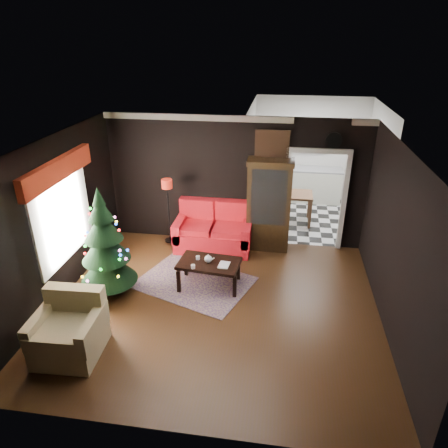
# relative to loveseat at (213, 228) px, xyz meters

# --- Properties ---
(floor) EXTENTS (5.50, 5.50, 0.00)m
(floor) POSITION_rel_loveseat_xyz_m (0.40, -2.05, -0.50)
(floor) COLOR black
(floor) RESTS_ON ground
(ceiling) EXTENTS (5.50, 5.50, 0.00)m
(ceiling) POSITION_rel_loveseat_xyz_m (0.40, -2.05, 2.30)
(ceiling) COLOR white
(ceiling) RESTS_ON ground
(wall_back) EXTENTS (5.50, 0.00, 5.50)m
(wall_back) POSITION_rel_loveseat_xyz_m (0.40, 0.45, 0.90)
(wall_back) COLOR black
(wall_back) RESTS_ON ground
(wall_front) EXTENTS (5.50, 0.00, 5.50)m
(wall_front) POSITION_rel_loveseat_xyz_m (0.40, -4.55, 0.90)
(wall_front) COLOR black
(wall_front) RESTS_ON ground
(wall_left) EXTENTS (0.00, 5.50, 5.50)m
(wall_left) POSITION_rel_loveseat_xyz_m (-2.35, -2.05, 0.90)
(wall_left) COLOR black
(wall_left) RESTS_ON ground
(wall_right) EXTENTS (0.00, 5.50, 5.50)m
(wall_right) POSITION_rel_loveseat_xyz_m (3.15, -2.05, 0.90)
(wall_right) COLOR black
(wall_right) RESTS_ON ground
(doorway) EXTENTS (1.10, 0.10, 2.10)m
(doorway) POSITION_rel_loveseat_xyz_m (2.10, 0.45, 0.55)
(doorway) COLOR silver
(doorway) RESTS_ON ground
(left_window) EXTENTS (0.05, 1.60, 1.40)m
(left_window) POSITION_rel_loveseat_xyz_m (-2.31, -1.85, 0.95)
(left_window) COLOR white
(left_window) RESTS_ON wall_left
(valance) EXTENTS (0.12, 2.10, 0.35)m
(valance) POSITION_rel_loveseat_xyz_m (-2.23, -1.85, 1.77)
(valance) COLOR maroon
(valance) RESTS_ON wall_left
(kitchen_floor) EXTENTS (3.00, 3.00, 0.00)m
(kitchen_floor) POSITION_rel_loveseat_xyz_m (2.10, 1.95, -0.50)
(kitchen_floor) COLOR silver
(kitchen_floor) RESTS_ON ground
(kitchen_window) EXTENTS (0.70, 0.06, 0.70)m
(kitchen_window) POSITION_rel_loveseat_xyz_m (2.10, 3.40, 1.20)
(kitchen_window) COLOR white
(kitchen_window) RESTS_ON ground
(rug) EXTENTS (2.40, 2.08, 0.01)m
(rug) POSITION_rel_loveseat_xyz_m (-0.13, -1.40, -0.49)
(rug) COLOR #43313F
(rug) RESTS_ON ground
(loveseat) EXTENTS (1.70, 0.90, 1.00)m
(loveseat) POSITION_rel_loveseat_xyz_m (0.00, 0.00, 0.00)
(loveseat) COLOR maroon
(loveseat) RESTS_ON ground
(curio_cabinet) EXTENTS (0.90, 0.45, 1.90)m
(curio_cabinet) POSITION_rel_loveseat_xyz_m (1.15, 0.22, 0.45)
(curio_cabinet) COLOR black
(curio_cabinet) RESTS_ON ground
(floor_lamp) EXTENTS (0.29, 0.29, 1.43)m
(floor_lamp) POSITION_rel_loveseat_xyz_m (-0.97, -0.02, 0.33)
(floor_lamp) COLOR black
(floor_lamp) RESTS_ON ground
(christmas_tree) EXTENTS (1.28, 1.28, 1.89)m
(christmas_tree) POSITION_rel_loveseat_xyz_m (-1.53, -1.98, 0.55)
(christmas_tree) COLOR black
(christmas_tree) RESTS_ON ground
(armchair) EXTENTS (0.97, 0.97, 0.95)m
(armchair) POSITION_rel_loveseat_xyz_m (-1.53, -3.48, -0.04)
(armchair) COLOR #C8AC8E
(armchair) RESTS_ON ground
(coffee_table) EXTENTS (1.17, 0.77, 0.50)m
(coffee_table) POSITION_rel_loveseat_xyz_m (0.17, -1.45, -0.24)
(coffee_table) COLOR black
(coffee_table) RESTS_ON rug
(teapot) EXTENTS (0.20, 0.20, 0.15)m
(teapot) POSITION_rel_loveseat_xyz_m (0.16, -1.47, 0.08)
(teapot) COLOR white
(teapot) RESTS_ON coffee_table
(cup_a) EXTENTS (0.08, 0.08, 0.06)m
(cup_a) POSITION_rel_loveseat_xyz_m (-0.05, -1.38, 0.04)
(cup_a) COLOR white
(cup_a) RESTS_ON coffee_table
(cup_b) EXTENTS (0.10, 0.10, 0.07)m
(cup_b) POSITION_rel_loveseat_xyz_m (-0.07, -1.70, 0.04)
(cup_b) COLOR silver
(cup_b) RESTS_ON coffee_table
(book) EXTENTS (0.19, 0.04, 0.26)m
(book) POSITION_rel_loveseat_xyz_m (0.36, -1.52, 0.14)
(book) COLOR gray
(book) RESTS_ON coffee_table
(wall_clock) EXTENTS (0.32, 0.32, 0.06)m
(wall_clock) POSITION_rel_loveseat_xyz_m (2.35, 0.40, 1.88)
(wall_clock) COLOR silver
(wall_clock) RESTS_ON wall_back
(painting) EXTENTS (0.62, 0.05, 0.52)m
(painting) POSITION_rel_loveseat_xyz_m (1.15, 0.41, 1.75)
(painting) COLOR tan
(painting) RESTS_ON wall_back
(kitchen_counter) EXTENTS (1.80, 0.60, 0.90)m
(kitchen_counter) POSITION_rel_loveseat_xyz_m (2.10, 3.15, -0.05)
(kitchen_counter) COLOR white
(kitchen_counter) RESTS_ON ground
(kitchen_table) EXTENTS (0.70, 0.70, 0.75)m
(kitchen_table) POSITION_rel_loveseat_xyz_m (1.80, 1.65, -0.12)
(kitchen_table) COLOR brown
(kitchen_table) RESTS_ON ground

